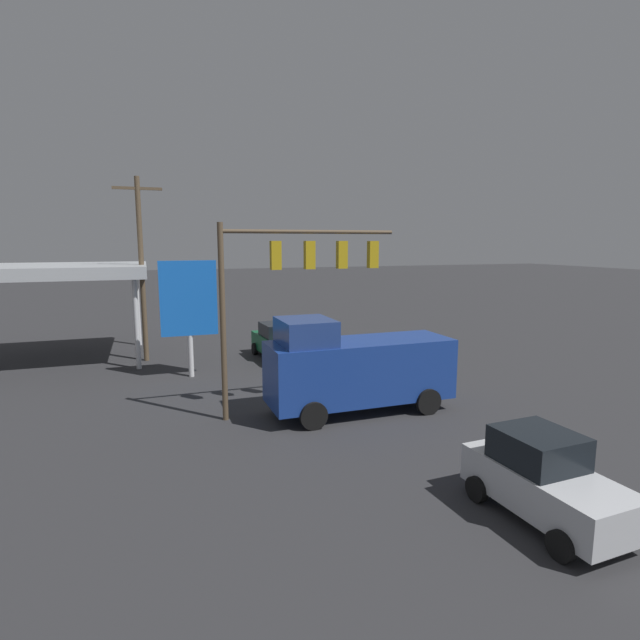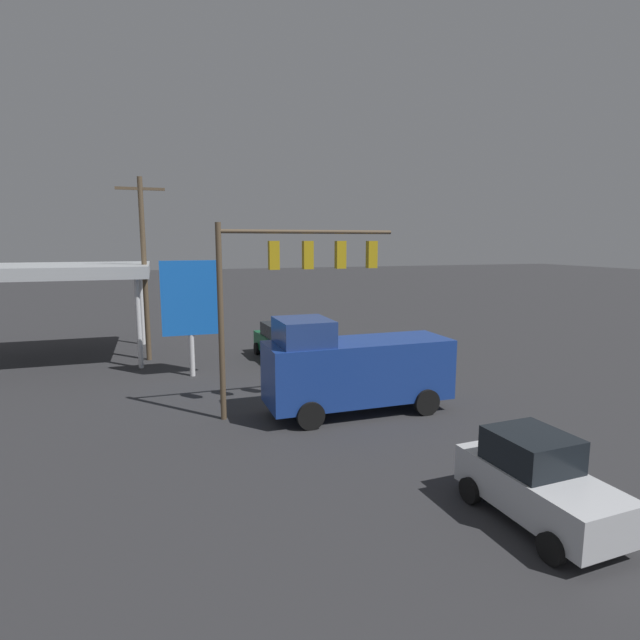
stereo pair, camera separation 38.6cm
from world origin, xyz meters
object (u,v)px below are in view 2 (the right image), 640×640
Objects in this scene: utility_pole at (144,265)px; sedan_waiting at (280,341)px; delivery_truck at (354,367)px; traffic_signal_assembly at (292,271)px; price_sign at (190,301)px; hatchback_crossing at (537,480)px.

utility_pole is 8.09m from sedan_waiting.
sedan_waiting is at bearing 164.22° from utility_pole.
delivery_truck is at bearing 123.09° from utility_pole.
traffic_signal_assembly is at bearing 116.56° from utility_pole.
traffic_signal_assembly reaches higher than sedan_waiting.
hatchback_crossing is at bearing 113.13° from price_sign.
price_sign is 1.20× the size of sedan_waiting.
hatchback_crossing is (-8.41, 19.14, -4.09)m from utility_pole.
hatchback_crossing is (-3.24, 8.81, -4.24)m from traffic_signal_assembly.
utility_pole is 21.31m from hatchback_crossing.
hatchback_crossing is (-6.44, 15.08, -2.61)m from price_sign.
traffic_signal_assembly is at bearing -14.00° from sedan_waiting.
sedan_waiting is (-4.76, -2.17, -2.61)m from price_sign.
utility_pole reaches higher than traffic_signal_assembly.
utility_pole is 13.68m from delivery_truck.
traffic_signal_assembly reaches higher than price_sign.
price_sign is 5.84m from sedan_waiting.
sedan_waiting is at bearing -155.54° from price_sign.
price_sign is at bearing 115.83° from utility_pole.
price_sign reaches higher than hatchback_crossing.
delivery_truck reaches higher than hatchback_crossing.
traffic_signal_assembly is 1.28× the size of price_sign.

